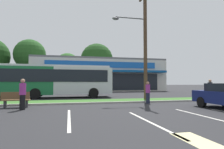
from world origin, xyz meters
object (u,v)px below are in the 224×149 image
(bus_stop_bench, at_px, (16,99))
(utility_pole, at_px, (144,40))
(city_bus, at_px, (48,80))
(pedestrian_mid, at_px, (148,92))
(car_2, at_px, (77,88))
(car_4, at_px, (36,88))
(pedestrian_near_bench, at_px, (23,94))
(pedestrian_by_pole, at_px, (210,90))

(bus_stop_bench, bearing_deg, utility_pole, -166.54)
(city_bus, relative_size, pedestrian_mid, 8.09)
(car_2, relative_size, car_4, 0.91)
(utility_pole, height_order, city_bus, utility_pole)
(city_bus, xyz_separation_m, pedestrian_near_bench, (-0.43, -8.37, -0.90))
(utility_pole, relative_size, pedestrian_near_bench, 5.56)
(car_4, relative_size, pedestrian_mid, 3.01)
(car_2, bearing_deg, city_bus, 63.33)
(pedestrian_mid, bearing_deg, utility_pole, 26.02)
(pedestrian_by_pole, height_order, pedestrian_mid, pedestrian_by_pole)
(city_bus, xyz_separation_m, car_4, (-2.10, 6.10, -0.98))
(pedestrian_by_pole, relative_size, pedestrian_mid, 1.12)
(city_bus, distance_m, pedestrian_by_pole, 14.87)
(bus_stop_bench, bearing_deg, pedestrian_mid, -178.36)
(pedestrian_mid, bearing_deg, bus_stop_bench, 132.64)
(bus_stop_bench, height_order, pedestrian_mid, pedestrian_mid)
(pedestrian_mid, bearing_deg, car_4, 77.67)
(car_4, bearing_deg, pedestrian_near_bench, 96.58)
(utility_pole, distance_m, pedestrian_near_bench, 10.18)
(city_bus, relative_size, pedestrian_by_pole, 7.23)
(bus_stop_bench, xyz_separation_m, pedestrian_by_pole, (14.27, 0.55, 0.39))
(car_4, relative_size, pedestrian_near_bench, 2.78)
(utility_pole, relative_size, pedestrian_mid, 6.02)
(car_2, height_order, pedestrian_by_pole, pedestrian_by_pole)
(utility_pole, relative_size, city_bus, 0.74)
(pedestrian_near_bench, bearing_deg, car_4, 85.40)
(city_bus, xyz_separation_m, pedestrian_by_pole, (13.23, -6.73, -0.87))
(city_bus, xyz_separation_m, bus_stop_bench, (-1.05, -7.29, -1.26))
(car_4, distance_m, pedestrian_mid, 16.37)
(city_bus, bearing_deg, pedestrian_mid, -43.47)
(bus_stop_bench, bearing_deg, car_2, -107.27)
(pedestrian_near_bench, bearing_deg, city_bus, 75.87)
(bus_stop_bench, distance_m, pedestrian_near_bench, 1.30)
(utility_pole, xyz_separation_m, pedestrian_near_bench, (-8.63, -3.30, -4.27))
(utility_pole, height_order, pedestrian_near_bench, utility_pole)
(utility_pole, bearing_deg, pedestrian_mid, -104.99)
(city_bus, distance_m, pedestrian_mid, 10.46)
(utility_pole, xyz_separation_m, bus_stop_bench, (-9.25, -2.21, -4.64))
(pedestrian_by_pole, distance_m, pedestrian_mid, 5.56)
(pedestrian_near_bench, relative_size, pedestrian_by_pole, 0.97)
(car_2, relative_size, pedestrian_by_pole, 2.44)
(utility_pole, bearing_deg, car_4, 132.69)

